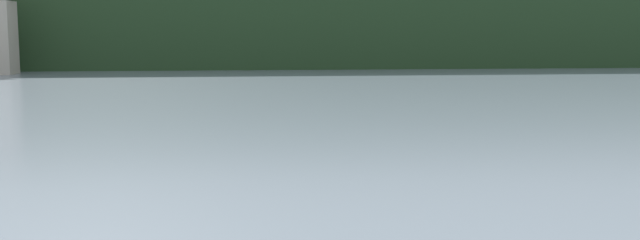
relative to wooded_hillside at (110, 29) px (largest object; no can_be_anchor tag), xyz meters
The scene contains 1 object.
wooded_hillside is the anchor object (origin of this frame).
Camera 1 is at (-2.14, 33.34, 4.86)m, focal length 40.26 mm.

